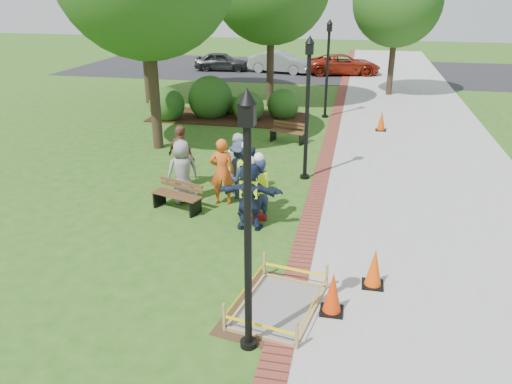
% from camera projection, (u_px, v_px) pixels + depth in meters
% --- Properties ---
extents(ground, '(100.00, 100.00, 0.00)m').
position_uv_depth(ground, '(223.00, 251.00, 11.20)').
color(ground, '#285116').
rests_on(ground, ground).
extents(sidewalk, '(6.00, 60.00, 0.02)m').
position_uv_depth(sidewalk, '(416.00, 140.00, 19.31)').
color(sidewalk, '#9E9E99').
rests_on(sidewalk, ground).
extents(brick_edging, '(0.50, 60.00, 0.03)m').
position_uv_depth(brick_edging, '(331.00, 135.00, 19.92)').
color(brick_edging, maroon).
rests_on(brick_edging, ground).
extents(mulch_bed, '(7.00, 3.00, 0.05)m').
position_uv_depth(mulch_bed, '(229.00, 117.00, 22.63)').
color(mulch_bed, '#381E0F').
rests_on(mulch_bed, ground).
extents(parking_lot, '(36.00, 12.00, 0.01)m').
position_uv_depth(parking_lot, '(323.00, 70.00, 35.65)').
color(parking_lot, black).
rests_on(parking_lot, ground).
extents(wet_concrete_pad, '(2.08, 2.57, 0.55)m').
position_uv_depth(wet_concrete_pad, '(279.00, 298.00, 9.11)').
color(wet_concrete_pad, '#47331E').
rests_on(wet_concrete_pad, ground).
extents(bench_near, '(1.47, 0.88, 0.76)m').
position_uv_depth(bench_near, '(177.00, 201.00, 13.20)').
color(bench_near, brown).
rests_on(bench_near, ground).
extents(bench_far, '(1.45, 0.82, 0.75)m').
position_uv_depth(bench_far, '(288.00, 136.00, 18.99)').
color(bench_far, brown).
rests_on(bench_far, ground).
extents(cone_front, '(0.42, 0.42, 0.84)m').
position_uv_depth(cone_front, '(333.00, 294.00, 8.94)').
color(cone_front, black).
rests_on(cone_front, ground).
extents(cone_back, '(0.42, 0.42, 0.83)m').
position_uv_depth(cone_back, '(374.00, 269.00, 9.74)').
color(cone_back, black).
rests_on(cone_back, ground).
extents(cone_far, '(0.42, 0.42, 0.83)m').
position_uv_depth(cone_far, '(381.00, 121.00, 20.44)').
color(cone_far, black).
rests_on(cone_far, ground).
extents(toolbox, '(0.40, 0.29, 0.18)m').
position_uv_depth(toolbox, '(260.00, 217.00, 12.69)').
color(toolbox, maroon).
rests_on(toolbox, ground).
extents(lamp_near, '(0.28, 0.28, 4.26)m').
position_uv_depth(lamp_near, '(248.00, 209.00, 7.31)').
color(lamp_near, black).
rests_on(lamp_near, ground).
extents(lamp_mid, '(0.28, 0.28, 4.26)m').
position_uv_depth(lamp_mid, '(308.00, 99.00, 14.55)').
color(lamp_mid, black).
rests_on(lamp_mid, ground).
extents(lamp_far, '(0.28, 0.28, 4.26)m').
position_uv_depth(lamp_far, '(328.00, 62.00, 21.79)').
color(lamp_far, black).
rests_on(lamp_far, ground).
extents(tree_right, '(4.60, 4.60, 7.11)m').
position_uv_depth(tree_right, '(398.00, 2.00, 25.68)').
color(tree_right, '#3D2D1E').
rests_on(tree_right, ground).
extents(shrub_a, '(1.57, 1.57, 1.57)m').
position_uv_depth(shrub_a, '(168.00, 120.00, 22.34)').
color(shrub_a, '#1A4C15').
rests_on(shrub_a, ground).
extents(shrub_b, '(2.00, 2.00, 2.00)m').
position_uv_depth(shrub_b, '(211.00, 117.00, 22.85)').
color(shrub_b, '#1A4C15').
rests_on(shrub_b, ground).
extents(shrub_c, '(1.36, 1.36, 1.36)m').
position_uv_depth(shrub_c, '(249.00, 120.00, 22.23)').
color(shrub_c, '#1A4C15').
rests_on(shrub_c, ground).
extents(shrub_d, '(1.42, 1.42, 1.42)m').
position_uv_depth(shrub_d, '(283.00, 118.00, 22.66)').
color(shrub_d, '#1A4C15').
rests_on(shrub_d, ground).
extents(shrub_e, '(0.88, 0.88, 0.88)m').
position_uv_depth(shrub_e, '(233.00, 113.00, 23.43)').
color(shrub_e, '#1A4C15').
rests_on(shrub_e, ground).
extents(casual_person_a, '(0.67, 0.61, 1.75)m').
position_uv_depth(casual_person_a, '(182.00, 172.00, 13.47)').
color(casual_person_a, gray).
rests_on(casual_person_a, ground).
extents(casual_person_b, '(0.64, 0.46, 1.83)m').
position_uv_depth(casual_person_b, '(222.00, 172.00, 13.36)').
color(casual_person_b, '#D25018').
rests_on(casual_person_b, ground).
extents(casual_person_c, '(0.65, 0.66, 1.77)m').
position_uv_depth(casual_person_c, '(239.00, 164.00, 14.06)').
color(casual_person_c, silver).
rests_on(casual_person_c, ground).
extents(casual_person_d, '(0.70, 0.63, 1.85)m').
position_uv_depth(casual_person_d, '(182.00, 157.00, 14.49)').
color(casual_person_d, brown).
rests_on(casual_person_d, ground).
extents(casual_person_e, '(0.63, 0.62, 1.69)m').
position_uv_depth(casual_person_e, '(241.00, 171.00, 13.65)').
color(casual_person_e, '#2C384E').
rests_on(casual_person_e, ground).
extents(hivis_worker_a, '(0.57, 0.38, 1.87)m').
position_uv_depth(hivis_worker_a, '(249.00, 193.00, 11.93)').
color(hivis_worker_a, '#16283B').
rests_on(hivis_worker_a, ground).
extents(hivis_worker_b, '(0.62, 0.63, 1.83)m').
position_uv_depth(hivis_worker_b, '(259.00, 188.00, 12.27)').
color(hivis_worker_b, '#1B2047').
rests_on(hivis_worker_b, ground).
extents(hivis_worker_c, '(0.60, 0.40, 2.01)m').
position_uv_depth(hivis_worker_c, '(247.00, 179.00, 12.63)').
color(hivis_worker_c, '#1C2C4A').
rests_on(hivis_worker_c, ground).
extents(parked_car_a, '(2.24, 4.46, 1.41)m').
position_uv_depth(parked_car_a, '(222.00, 71.00, 35.42)').
color(parked_car_a, '#2B2C2E').
rests_on(parked_car_a, ground).
extents(parked_car_b, '(2.93, 5.05, 1.55)m').
position_uv_depth(parked_car_b, '(280.00, 73.00, 34.56)').
color(parked_car_b, '#A0A1A5').
rests_on(parked_car_b, ground).
extents(parked_car_c, '(2.72, 4.76, 1.46)m').
position_uv_depth(parked_car_c, '(343.00, 75.00, 33.85)').
color(parked_car_c, '#9B2613').
rests_on(parked_car_c, ground).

